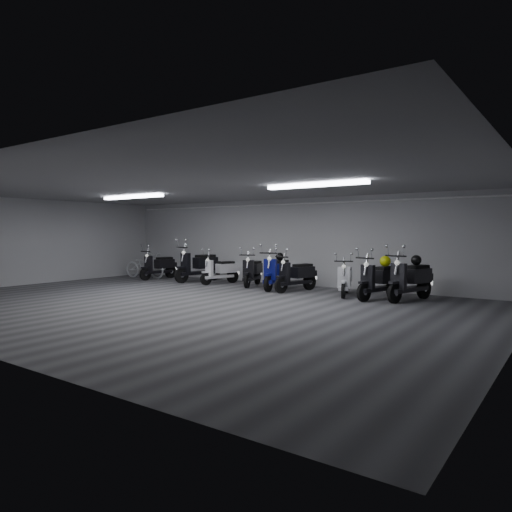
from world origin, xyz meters
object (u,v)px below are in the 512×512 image
Objects in this scene: scooter_1 at (198,260)px; scooter_2 at (219,266)px; scooter_0 at (158,262)px; helmet_1 at (280,256)px; scooter_9 at (410,273)px; scooter_3 at (252,266)px; scooter_5 at (296,270)px; helmet_0 at (385,261)px; helmet_2 at (416,260)px; scooter_6 at (345,274)px; scooter_8 at (379,273)px; scooter_4 at (277,266)px; bicycle at (145,263)px.

scooter_2 is (1.06, -0.10, -0.15)m from scooter_1.
scooter_0 reaches higher than helmet_1.
scooter_3 is at bearing -167.50° from scooter_9.
helmet_1 is (1.04, -0.02, 0.35)m from scooter_3.
scooter_2 is 3.04m from scooter_5.
scooter_2 is at bearing 178.53° from helmet_0.
scooter_2 is 6.37m from helmet_2.
scooter_3 reaches higher than scooter_6.
scooter_6 is 2.35m from helmet_1.
scooter_6 is 6.81× the size of helmet_1.
scooter_2 is 6.29m from scooter_9.
scooter_8 reaches higher than scooter_5.
scooter_5 is at bearing -17.68° from scooter_4.
helmet_1 is (2.27, 0.12, 0.38)m from scooter_2.
scooter_2 is 2.32m from scooter_4.
helmet_1 is (-2.29, 0.35, 0.38)m from scooter_6.
scooter_3 is 0.99× the size of scooter_5.
helmet_2 is (7.41, -0.01, 0.26)m from scooter_1.
scooter_0 is 6.62× the size of helmet_2.
bicycle is 5.81m from helmet_1.
scooter_0 is 0.90× the size of scooter_9.
bicycle is (-5.84, 0.03, -0.12)m from scooter_4.
scooter_5 reaches higher than scooter_3.
scooter_6 reaches higher than helmet_2.
scooter_9 is 6.77× the size of helmet_0.
scooter_1 is 6.70m from helmet_0.
scooter_1 is 1.18× the size of scooter_3.
scooter_9 reaches higher than helmet_2.
scooter_1 is at bearing 177.90° from helmet_0.
scooter_4 is 0.97× the size of scooter_9.
helmet_0 is at bearing 90.00° from scooter_8.
bicycle reaches higher than helmet_2.
scooter_5 is 0.96× the size of bicycle.
scooter_9 is (5.05, -0.31, 0.08)m from scooter_3.
scooter_5 is at bearing -97.78° from bicycle.
helmet_0 is (1.07, 0.08, 0.37)m from scooter_6.
scooter_4 is at bearing -32.83° from scooter_3.
scooter_3 is (2.29, 0.04, -0.12)m from scooter_1.
scooter_1 reaches higher than scooter_6.
scooter_3 reaches higher than scooter_2.
scooter_3 is 6.00× the size of helmet_0.
scooter_3 is at bearing -170.58° from scooter_8.
scooter_4 is (2.32, -0.13, 0.10)m from scooter_2.
helmet_2 is (3.32, 0.31, 0.38)m from scooter_5.
scooter_6 is 1.86m from helmet_2.
scooter_4 is at bearing -172.20° from scooter_5.
scooter_6 is 0.84× the size of scooter_9.
scooter_4 is 4.06m from helmet_2.
scooter_8 is 3.35m from helmet_1.
helmet_2 is at bearing 16.43° from scooter_2.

